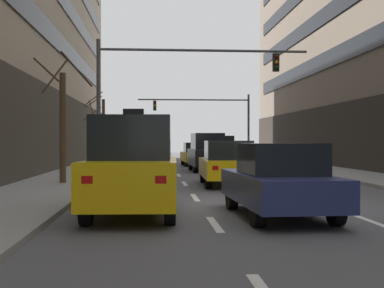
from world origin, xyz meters
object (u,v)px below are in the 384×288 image
(taxi_driving_3, at_px, (196,154))
(traffic_signal_1, at_px, (212,113))
(car_driving_5, at_px, (207,152))
(car_driving_0, at_px, (279,181))
(taxi_driving_2, at_px, (134,166))
(traffic_signal_0, at_px, (166,80))
(taxi_driving_4, at_px, (228,163))
(street_tree_3, at_px, (102,127))
(street_tree_2, at_px, (62,122))
(car_driving_1, at_px, (141,164))

(taxi_driving_3, bearing_deg, traffic_signal_1, 77.25)
(taxi_driving_3, bearing_deg, car_driving_5, -88.86)
(car_driving_0, bearing_deg, traffic_signal_1, 86.02)
(taxi_driving_2, relative_size, taxi_driving_3, 1.11)
(car_driving_5, relative_size, traffic_signal_0, 0.45)
(taxi_driving_4, xyz_separation_m, street_tree_3, (-6.29, 16.31, 1.79))
(street_tree_2, bearing_deg, traffic_signal_1, 71.53)
(car_driving_1, distance_m, taxi_driving_4, 3.29)
(car_driving_1, bearing_deg, taxi_driving_4, -7.59)
(car_driving_1, height_order, taxi_driving_4, taxi_driving_4)
(taxi_driving_3, xyz_separation_m, car_driving_5, (0.13, -6.31, 0.27))
(taxi_driving_4, xyz_separation_m, car_driving_5, (0.20, 9.29, 0.21))
(traffic_signal_0, bearing_deg, street_tree_3, 109.16)
(taxi_driving_3, xyz_separation_m, street_tree_2, (-6.23, -15.45, 1.62))
(car_driving_1, distance_m, street_tree_3, 16.26)
(car_driving_5, bearing_deg, taxi_driving_3, 91.14)
(car_driving_1, height_order, street_tree_3, street_tree_3)
(taxi_driving_3, relative_size, street_tree_3, 0.84)
(car_driving_0, distance_m, street_tree_3, 25.32)
(taxi_driving_3, height_order, traffic_signal_0, traffic_signal_0)
(car_driving_0, height_order, street_tree_2, street_tree_2)
(car_driving_1, bearing_deg, car_driving_0, -69.28)
(taxi_driving_4, bearing_deg, car_driving_1, 172.41)
(car_driving_1, bearing_deg, taxi_driving_2, -89.90)
(taxi_driving_4, distance_m, street_tree_3, 17.57)
(taxi_driving_2, height_order, traffic_signal_0, traffic_signal_0)
(taxi_driving_4, distance_m, traffic_signal_1, 25.89)
(taxi_driving_3, bearing_deg, car_driving_1, -102.41)
(taxi_driving_2, bearing_deg, street_tree_2, 110.61)
(traffic_signal_0, relative_size, street_tree_3, 1.95)
(taxi_driving_2, height_order, taxi_driving_3, taxi_driving_2)
(car_driving_1, relative_size, taxi_driving_4, 0.95)
(taxi_driving_2, height_order, street_tree_2, street_tree_2)
(taxi_driving_3, relative_size, street_tree_2, 0.89)
(traffic_signal_0, distance_m, traffic_signal_1, 21.46)
(car_driving_0, relative_size, taxi_driving_4, 0.97)
(car_driving_0, bearing_deg, traffic_signal_0, 99.81)
(taxi_driving_2, height_order, traffic_signal_1, traffic_signal_1)
(taxi_driving_3, height_order, street_tree_3, street_tree_3)
(traffic_signal_0, bearing_deg, street_tree_2, -131.42)
(traffic_signal_0, height_order, traffic_signal_1, traffic_signal_0)
(street_tree_3, bearing_deg, taxi_driving_3, -6.39)
(taxi_driving_2, distance_m, taxi_driving_4, 8.27)
(taxi_driving_3, xyz_separation_m, traffic_signal_1, (2.26, 9.98, 3.30))
(taxi_driving_2, xyz_separation_m, taxi_driving_3, (3.32, 23.19, -0.34))
(car_driving_5, height_order, traffic_signal_1, traffic_signal_1)
(taxi_driving_3, distance_m, street_tree_3, 6.66)
(taxi_driving_2, bearing_deg, traffic_signal_0, 85.19)
(street_tree_2, bearing_deg, street_tree_3, 90.45)
(taxi_driving_2, bearing_deg, traffic_signal_1, 80.45)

